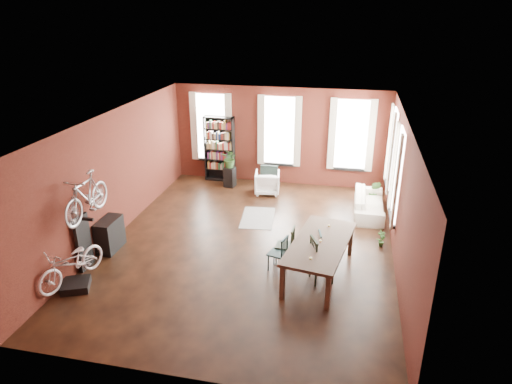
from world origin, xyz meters
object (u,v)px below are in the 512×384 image
(dining_table, at_px, (319,259))
(plant_stand, at_px, (230,177))
(console_table, at_px, (110,235))
(dining_chair_a, at_px, (278,253))
(dining_chair_c, at_px, (322,260))
(bicycle_floor, at_px, (69,246))
(white_armchair, at_px, (267,182))
(cream_sofa, at_px, (369,200))
(bookshelf, at_px, (220,149))
(bike_trainer, at_px, (76,285))
(dining_chair_b, at_px, (285,245))
(dining_chair_d, at_px, (327,250))

(dining_table, height_order, plant_stand, dining_table)
(console_table, relative_size, plant_stand, 1.21)
(dining_chair_a, height_order, console_table, dining_chair_a)
(dining_chair_c, distance_m, bicycle_floor, 5.30)
(white_armchair, xyz_separation_m, plant_stand, (-1.31, 0.31, -0.06))
(dining_chair_c, distance_m, cream_sofa, 3.94)
(bookshelf, bearing_deg, dining_table, -54.17)
(bookshelf, height_order, bike_trainer, bookshelf)
(dining_chair_b, height_order, bookshelf, bookshelf)
(dining_table, height_order, dining_chair_a, dining_table)
(cream_sofa, relative_size, bicycle_floor, 1.24)
(dining_chair_c, distance_m, console_table, 5.18)
(dining_chair_a, distance_m, plant_stand, 5.29)
(dining_chair_a, xyz_separation_m, bike_trainer, (-4.06, -1.66, -0.34))
(dining_chair_c, xyz_separation_m, cream_sofa, (1.06, 3.79, -0.11))
(dining_table, height_order, bike_trainer, dining_table)
(plant_stand, relative_size, bicycle_floor, 0.39)
(white_armchair, relative_size, console_table, 0.98)
(dining_chair_b, distance_m, bike_trainer, 4.64)
(dining_chair_a, xyz_separation_m, dining_chair_c, (1.01, -0.24, 0.10))
(dining_chair_a, relative_size, dining_chair_b, 0.94)
(bike_trainer, distance_m, console_table, 1.74)
(dining_chair_d, distance_m, bicycle_floor, 5.56)
(bookshelf, bearing_deg, dining_chair_a, -61.24)
(dining_table, bearing_deg, dining_chair_a, -172.82)
(dining_chair_a, bearing_deg, dining_table, 102.36)
(dining_chair_b, xyz_separation_m, cream_sofa, (1.95, 3.20, -0.04))
(dining_chair_a, bearing_deg, bookshelf, -136.26)
(dining_chair_b, xyz_separation_m, dining_chair_d, (0.96, -0.01, -0.01))
(dining_table, bearing_deg, dining_chair_b, 164.40)
(cream_sofa, bearing_deg, plant_stand, 75.35)
(dining_chair_a, height_order, dining_chair_b, dining_chair_b)
(bookshelf, relative_size, bicycle_floor, 1.31)
(dining_table, bearing_deg, cream_sofa, 82.41)
(dining_chair_c, distance_m, white_armchair, 5.11)
(console_table, bearing_deg, cream_sofa, 29.33)
(dining_chair_c, xyz_separation_m, white_armchair, (-2.09, 4.66, -0.13))
(dining_chair_b, bearing_deg, white_armchair, -161.26)
(dining_chair_b, relative_size, bicycle_floor, 0.53)
(dining_table, xyz_separation_m, bike_trainer, (-5.00, -1.62, -0.34))
(dining_chair_a, distance_m, cream_sofa, 4.11)
(dining_chair_d, xyz_separation_m, bicycle_floor, (-5.16, -1.97, 0.57))
(bike_trainer, xyz_separation_m, bicycle_floor, (-0.03, 0.03, 0.92))
(dining_chair_b, height_order, console_table, dining_chair_b)
(dining_chair_c, height_order, bookshelf, bookshelf)
(cream_sofa, relative_size, console_table, 2.60)
(plant_stand, bearing_deg, console_table, -110.73)
(dining_chair_d, relative_size, bookshelf, 0.39)
(bookshelf, height_order, console_table, bookshelf)
(dining_chair_b, bearing_deg, dining_chair_a, -15.68)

